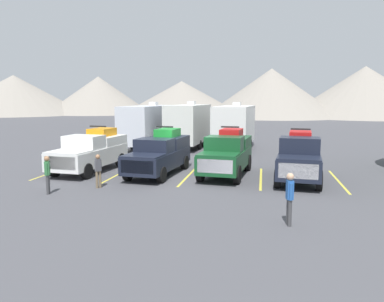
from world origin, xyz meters
TOP-DOWN VIEW (x-y plane):
  - ground_plane at (0.00, 0.00)m, footprint 240.00×240.00m
  - pickup_truck_a at (-5.75, 0.82)m, footprint 2.67×5.69m
  - pickup_truck_b at (-1.65, 0.72)m, footprint 2.56×5.74m
  - pickup_truck_c at (2.01, 1.03)m, footprint 2.59×5.55m
  - pickup_truck_d at (5.74, 0.31)m, footprint 2.57×5.42m
  - lot_stripe_a at (-7.70, 0.49)m, footprint 0.12×5.50m
  - lot_stripe_b at (-3.85, 0.49)m, footprint 0.12×5.50m
  - lot_stripe_c at (0.00, 0.49)m, footprint 0.12×5.50m
  - lot_stripe_d at (3.85, 0.49)m, footprint 0.12×5.50m
  - lot_stripe_e at (7.70, 0.49)m, footprint 0.12×5.50m
  - camper_trailer_a at (-5.48, 11.25)m, footprint 2.93×9.15m
  - camper_trailer_b at (-2.19, 11.73)m, footprint 2.90×7.80m
  - camper_trailer_c at (1.65, 11.45)m, footprint 3.07×8.27m
  - person_a at (-3.58, -3.08)m, footprint 0.29×0.30m
  - person_b at (-5.27, -4.54)m, footprint 0.26×0.36m
  - person_c at (4.80, -6.88)m, footprint 0.25×0.38m
  - mountain_ridge at (8.51, 70.74)m, footprint 153.51×43.58m

SIDE VIEW (x-z plane):
  - ground_plane at x=0.00m, z-range 0.00..0.00m
  - lot_stripe_a at x=-7.70m, z-range 0.00..0.01m
  - lot_stripe_b at x=-3.85m, z-range 0.00..0.01m
  - lot_stripe_c at x=0.00m, z-range 0.00..0.01m
  - lot_stripe_d at x=3.85m, z-range 0.00..0.01m
  - lot_stripe_e at x=7.70m, z-range 0.00..0.01m
  - person_a at x=-3.58m, z-range 0.12..1.70m
  - person_b at x=-5.27m, z-range 0.13..1.80m
  - person_c at x=4.80m, z-range 0.13..1.89m
  - pickup_truck_b at x=-1.65m, z-range -0.14..2.44m
  - pickup_truck_a at x=-5.75m, z-range -0.11..2.43m
  - pickup_truck_c at x=2.01m, z-range -0.10..2.50m
  - pickup_truck_d at x=5.74m, z-range -0.08..2.51m
  - camper_trailer_c at x=1.65m, z-range 0.10..3.92m
  - camper_trailer_a at x=-5.48m, z-range 0.10..3.92m
  - camper_trailer_b at x=-2.19m, z-range 0.10..3.98m
  - mountain_ridge at x=8.51m, z-range -2.04..13.26m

